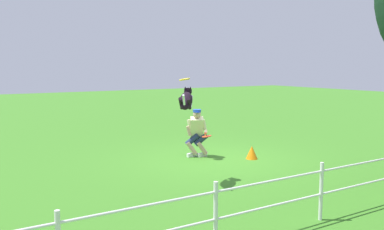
# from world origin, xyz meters

# --- Properties ---
(ground_plane) EXTENTS (60.00, 60.00, 0.00)m
(ground_plane) POSITION_xyz_m (0.00, 0.00, 0.00)
(ground_plane) COLOR #3C7E24
(person) EXTENTS (0.63, 0.70, 1.29)m
(person) POSITION_xyz_m (0.19, -0.64, 0.70)
(person) COLOR silver
(person) RESTS_ON ground_plane
(dog) EXTENTS (0.68, 0.86, 0.51)m
(dog) POSITION_xyz_m (1.76, 1.38, 1.75)
(dog) COLOR black
(frisbee_flying) EXTENTS (0.31, 0.31, 0.06)m
(frisbee_flying) POSITION_xyz_m (1.64, 1.13, 2.17)
(frisbee_flying) COLOR yellow
(frisbee_held) EXTENTS (0.28, 0.28, 0.07)m
(frisbee_held) POSITION_xyz_m (0.13, -0.26, 0.61)
(frisbee_held) COLOR #EE4725
(frisbee_held) RESTS_ON person
(fence) EXTENTS (14.42, 0.06, 0.94)m
(fence) POSITION_xyz_m (0.00, 4.31, 0.55)
(fence) COLOR silver
(fence) RESTS_ON ground_plane
(training_cone) EXTENTS (0.31, 0.31, 0.35)m
(training_cone) POSITION_xyz_m (-0.90, 0.35, 0.17)
(training_cone) COLOR orange
(training_cone) RESTS_ON ground_plane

